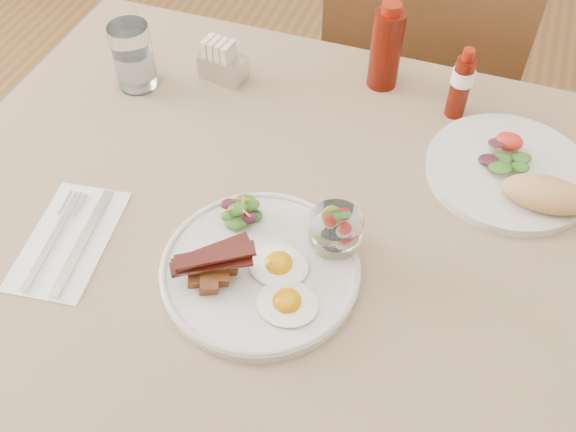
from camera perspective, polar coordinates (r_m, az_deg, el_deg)
name	(u,v)px	position (r m, az deg, el deg)	size (l,w,h in m)	color
table	(345,262)	(1.03, 5.11, -4.10)	(1.33, 0.88, 0.75)	brown
chair_far	(418,85)	(1.60, 11.52, 11.32)	(0.42, 0.42, 0.93)	brown
main_plate	(260,270)	(0.90, -2.49, -4.83)	(0.28, 0.28, 0.02)	silver
fried_eggs	(283,283)	(0.87, -0.46, -5.96)	(0.14, 0.16, 0.02)	white
bacon_potato_pile	(212,266)	(0.87, -6.76, -4.47)	(0.11, 0.09, 0.05)	brown
side_salad	(241,212)	(0.93, -4.23, 0.33)	(0.07, 0.06, 0.03)	#225316
fruit_cup	(336,230)	(0.88, 4.27, -1.21)	(0.07, 0.07, 0.08)	white
second_plate	(517,175)	(1.06, 19.70, 3.44)	(0.26, 0.26, 0.07)	silver
ketchup_bottle	(386,48)	(1.17, 8.71, 14.55)	(0.07, 0.07, 0.16)	#500D04
hot_sauce_bottle	(461,84)	(1.13, 15.13, 11.25)	(0.05, 0.05, 0.13)	#500D04
sugar_caddy	(222,63)	(1.20, -5.88, 13.38)	(0.09, 0.06, 0.08)	silver
water_glass	(134,60)	(1.20, -13.52, 13.33)	(0.07, 0.07, 0.12)	white
napkin_cutlery	(70,240)	(0.99, -18.84, -2.02)	(0.14, 0.22, 0.01)	white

